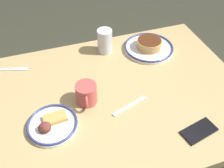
{
  "coord_description": "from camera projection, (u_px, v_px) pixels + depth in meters",
  "views": [
    {
      "loc": [
        0.27,
        0.72,
        1.56
      ],
      "look_at": [
        0.03,
        -0.04,
        0.77
      ],
      "focal_mm": 39.38,
      "sensor_mm": 36.0,
      "label": 1
    }
  ],
  "objects": [
    {
      "name": "dining_table",
      "position": [
        119.0,
        103.0,
        1.18
      ],
      "size": [
        1.18,
        0.87,
        0.74
      ],
      "color": "tan",
      "rests_on": "ground_plane"
    },
    {
      "name": "plate_near_main",
      "position": [
        149.0,
        46.0,
        1.34
      ],
      "size": [
        0.27,
        0.27,
        0.06
      ],
      "color": "white",
      "rests_on": "dining_table"
    },
    {
      "name": "butter_knife",
      "position": [
        7.0,
        70.0,
        1.24
      ],
      "size": [
        0.21,
        0.07,
        0.01
      ],
      "color": "silver",
      "rests_on": "dining_table"
    },
    {
      "name": "ground_plane",
      "position": [
        117.0,
        168.0,
        1.65
      ],
      "size": [
        6.0,
        6.0,
        0.0
      ],
      "primitive_type": "plane",
      "color": "#333326"
    },
    {
      "name": "plate_center_pancakes",
      "position": [
        52.0,
        125.0,
        0.98
      ],
      "size": [
        0.21,
        0.21,
        0.05
      ],
      "color": "white",
      "rests_on": "dining_table"
    },
    {
      "name": "fork_far",
      "position": [
        130.0,
        106.0,
        1.07
      ],
      "size": [
        0.18,
        0.07,
        0.01
      ],
      "color": "silver",
      "rests_on": "dining_table"
    },
    {
      "name": "drinking_glass",
      "position": [
        105.0,
        42.0,
        1.31
      ],
      "size": [
        0.08,
        0.08,
        0.13
      ],
      "color": "silver",
      "rests_on": "dining_table"
    },
    {
      "name": "cell_phone",
      "position": [
        199.0,
        131.0,
        0.97
      ],
      "size": [
        0.16,
        0.1,
        0.01
      ],
      "primitive_type": "cube",
      "rotation": [
        0.0,
        0.0,
        0.21
      ],
      "color": "black",
      "rests_on": "dining_table"
    },
    {
      "name": "coffee_mug",
      "position": [
        86.0,
        93.0,
        1.06
      ],
      "size": [
        0.09,
        0.12,
        0.09
      ],
      "color": "#BF4C47",
      "rests_on": "dining_table"
    }
  ]
}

